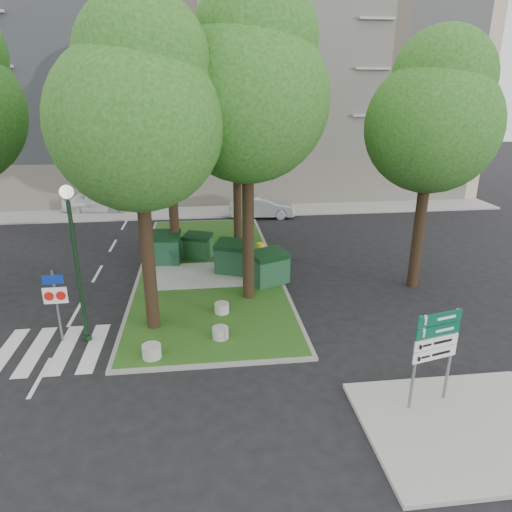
{
  "coord_description": "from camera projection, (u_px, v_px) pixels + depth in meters",
  "views": [
    {
      "loc": [
        0.34,
        -11.8,
        7.72
      ],
      "look_at": [
        2.23,
        3.96,
        2.0
      ],
      "focal_mm": 32.0,
      "sensor_mm": 36.0,
      "label": 1
    }
  ],
  "objects": [
    {
      "name": "litter_bin",
      "position": [
        261.0,
        250.0,
        22.31
      ],
      "size": [
        0.38,
        0.38,
        0.67
      ],
      "primitive_type": "cylinder",
      "color": "yellow",
      "rests_on": "median_island"
    },
    {
      "name": "zebra_crossing",
      "position": [
        80.0,
        348.0,
        14.58
      ],
      "size": [
        5.0,
        3.0,
        0.01
      ],
      "primitive_type": "cube",
      "color": "silver",
      "rests_on": "ground"
    },
    {
      "name": "tree_median_mid",
      "position": [
        169.0,
        110.0,
        19.59
      ],
      "size": [
        4.8,
        4.8,
        9.99
      ],
      "color": "black",
      "rests_on": "ground"
    },
    {
      "name": "tree_median_far",
      "position": [
        237.0,
        79.0,
        22.3
      ],
      "size": [
        5.8,
        5.8,
        11.93
      ],
      "color": "black",
      "rests_on": "ground"
    },
    {
      "name": "bollard_left",
      "position": [
        152.0,
        351.0,
        13.8
      ],
      "size": [
        0.58,
        0.58,
        0.41
      ],
      "primitive_type": "cylinder",
      "color": "#A6A6A1",
      "rests_on": "median_island"
    },
    {
      "name": "car_white",
      "position": [
        96.0,
        202.0,
        30.8
      ],
      "size": [
        4.36,
        2.0,
        1.45
      ],
      "primitive_type": "imported",
      "rotation": [
        0.0,
        0.0,
        1.5
      ],
      "color": "white",
      "rests_on": "ground"
    },
    {
      "name": "ground",
      "position": [
        198.0,
        367.0,
        13.6
      ],
      "size": [
        120.0,
        120.0,
        0.0
      ],
      "primitive_type": "plane",
      "color": "black",
      "rests_on": "ground"
    },
    {
      "name": "apartment_building",
      "position": [
        193.0,
        88.0,
        35.17
      ],
      "size": [
        41.0,
        12.0,
        16.0
      ],
      "primitive_type": "cube",
      "color": "#CAB397",
      "rests_on": "ground"
    },
    {
      "name": "tree_median_near_right",
      "position": [
        250.0,
        84.0,
        15.39
      ],
      "size": [
        5.6,
        5.6,
        11.46
      ],
      "color": "black",
      "rests_on": "ground"
    },
    {
      "name": "bollard_mid",
      "position": [
        222.0,
        308.0,
        16.61
      ],
      "size": [
        0.52,
        0.52,
        0.37
      ],
      "primitive_type": "cylinder",
      "color": "#A8A7A2",
      "rests_on": "median_island"
    },
    {
      "name": "tree_street_right",
      "position": [
        435.0,
        113.0,
        16.98
      ],
      "size": [
        5.0,
        5.0,
        10.06
      ],
      "color": "black",
      "rests_on": "ground"
    },
    {
      "name": "bollard_right",
      "position": [
        220.0,
        333.0,
        14.9
      ],
      "size": [
        0.53,
        0.53,
        0.38
      ],
      "primitive_type": "cylinder",
      "color": "#A2A39E",
      "rests_on": "median_island"
    },
    {
      "name": "tree_median_near_left",
      "position": [
        138.0,
        107.0,
        13.35
      ],
      "size": [
        5.2,
        5.2,
        10.53
      ],
      "color": "black",
      "rests_on": "ground"
    },
    {
      "name": "median_island",
      "position": [
        209.0,
        268.0,
        21.11
      ],
      "size": [
        6.0,
        16.0,
        0.12
      ],
      "primitive_type": "cube",
      "color": "#204F16",
      "rests_on": "ground"
    },
    {
      "name": "street_lamp",
      "position": [
        74.0,
        247.0,
        13.97
      ],
      "size": [
        0.41,
        0.41,
        5.16
      ],
      "color": "black",
      "rests_on": "ground"
    },
    {
      "name": "median_kerb",
      "position": [
        209.0,
        268.0,
        21.11
      ],
      "size": [
        6.3,
        16.3,
        0.1
      ],
      "primitive_type": "cube",
      "color": "gray",
      "rests_on": "ground"
    },
    {
      "name": "dumpster_d",
      "position": [
        269.0,
        267.0,
        19.08
      ],
      "size": [
        1.83,
        1.6,
        1.42
      ],
      "rotation": [
        0.0,
        0.0,
        0.42
      ],
      "color": "#123C1F",
      "rests_on": "median_island"
    },
    {
      "name": "dumpster_a",
      "position": [
        163.0,
        248.0,
        21.37
      ],
      "size": [
        1.71,
        1.27,
        1.5
      ],
      "rotation": [
        0.0,
        0.0,
        -0.09
      ],
      "color": "#0F3A22",
      "rests_on": "median_island"
    },
    {
      "name": "dumpster_b",
      "position": [
        198.0,
        246.0,
        22.07
      ],
      "size": [
        1.56,
        1.36,
        1.21
      ],
      "rotation": [
        0.0,
        0.0,
        -0.42
      ],
      "color": "#123F1A",
      "rests_on": "median_island"
    },
    {
      "name": "dumpster_c",
      "position": [
        234.0,
        257.0,
        20.22
      ],
      "size": [
        1.86,
        1.59,
        1.46
      ],
      "rotation": [
        0.0,
        0.0,
        -0.38
      ],
      "color": "#10381E",
      "rests_on": "median_island"
    },
    {
      "name": "car_silver",
      "position": [
        261.0,
        207.0,
        29.51
      ],
      "size": [
        4.27,
        1.72,
        1.38
      ],
      "primitive_type": "imported",
      "rotation": [
        0.0,
        0.0,
        1.51
      ],
      "color": "#ADB1B6",
      "rests_on": "ground"
    },
    {
      "name": "directional_sign",
      "position": [
        435.0,
        344.0,
        11.27
      ],
      "size": [
        1.27,
        0.36,
        2.6
      ],
      "rotation": [
        0.0,
        0.0,
        0.24
      ],
      "color": "slate",
      "rests_on": "sidewalk_corner"
    },
    {
      "name": "sidewalk_corner",
      "position": [
        467.0,
        428.0,
        11.04
      ],
      "size": [
        5.0,
        4.0,
        0.12
      ],
      "primitive_type": "cube",
      "color": "#999993",
      "rests_on": "ground"
    },
    {
      "name": "building_sidewalk",
      "position": [
        198.0,
        212.0,
        30.86
      ],
      "size": [
        42.0,
        3.0,
        0.12
      ],
      "primitive_type": "cube",
      "color": "#999993",
      "rests_on": "ground"
    },
    {
      "name": "traffic_sign_pole",
      "position": [
        56.0,
        296.0,
        14.49
      ],
      "size": [
        0.75,
        0.08,
        2.49
      ],
      "rotation": [
        0.0,
        0.0,
        0.02
      ],
      "color": "slate",
      "rests_on": "ground"
    }
  ]
}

